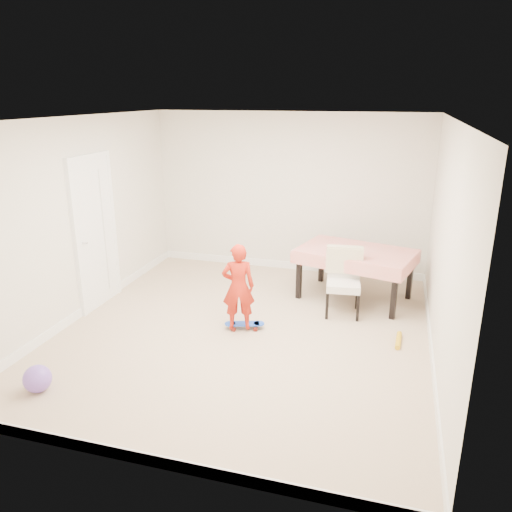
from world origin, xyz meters
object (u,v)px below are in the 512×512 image
(child, at_px, (238,290))
(dining_chair, at_px, (343,283))
(balloon, at_px, (37,379))
(skateboard, at_px, (245,326))
(dining_table, at_px, (355,274))

(child, bearing_deg, dining_chair, -162.91)
(balloon, bearing_deg, child, 50.48)
(skateboard, bearing_deg, child, -150.00)
(dining_table, distance_m, child, 1.96)
(dining_chair, relative_size, skateboard, 1.79)
(dining_table, relative_size, skateboard, 3.10)
(dining_chair, distance_m, skateboard, 1.45)
(dining_chair, distance_m, child, 1.48)
(dining_table, height_order, child, child)
(skateboard, xyz_separation_m, child, (-0.06, -0.06, 0.52))
(child, bearing_deg, skateboard, -151.62)
(dining_table, relative_size, balloon, 5.63)
(dining_table, distance_m, skateboard, 1.89)
(dining_chair, xyz_separation_m, skateboard, (-1.14, -0.80, -0.42))
(dining_table, bearing_deg, skateboard, -116.62)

